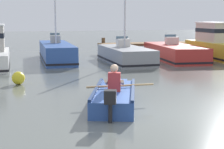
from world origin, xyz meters
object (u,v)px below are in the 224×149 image
at_px(rowboat_with_person, 115,96).
at_px(mooring_buoy, 18,78).
at_px(moored_boat_blue, 56,52).
at_px(moored_boat_yellow, 216,45).
at_px(moored_boat_red, 174,53).
at_px(moored_boat_grey, 125,55).

xyz_separation_m(rowboat_with_person, mooring_buoy, (-2.51, 3.97, -0.01)).
bearing_deg(moored_boat_blue, moored_boat_yellow, -9.60).
bearing_deg(rowboat_with_person, moored_boat_blue, 90.92).
bearing_deg(mooring_buoy, moored_boat_yellow, 24.51).
bearing_deg(moored_boat_yellow, mooring_buoy, -155.49).
height_order(rowboat_with_person, moored_boat_yellow, moored_boat_yellow).
height_order(moored_boat_red, moored_boat_yellow, moored_boat_yellow).
relative_size(rowboat_with_person, moored_boat_yellow, 0.60).
distance_m(rowboat_with_person, moored_boat_blue, 10.94).
bearing_deg(moored_boat_grey, moored_boat_blue, 152.77).
height_order(rowboat_with_person, moored_boat_blue, moored_boat_blue).
bearing_deg(mooring_buoy, rowboat_with_person, -57.67).
relative_size(moored_boat_red, moored_boat_yellow, 1.02).
bearing_deg(moored_boat_red, moored_boat_blue, 168.07).
relative_size(moored_boat_blue, mooring_buoy, 13.21).
height_order(moored_boat_yellow, mooring_buoy, moored_boat_yellow).
xyz_separation_m(rowboat_with_person, moored_boat_blue, (-0.18, 10.94, 0.23)).
bearing_deg(moored_boat_yellow, moored_boat_blue, 170.40).
relative_size(rowboat_with_person, moored_boat_blue, 0.57).
bearing_deg(mooring_buoy, moored_boat_grey, 41.03).
distance_m(moored_boat_grey, moored_boat_red, 3.21).
bearing_deg(mooring_buoy, moored_boat_blue, 71.44).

